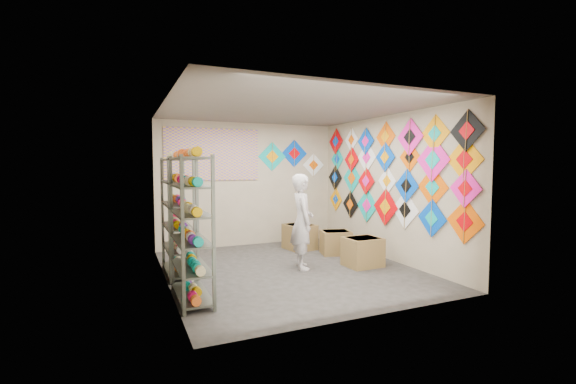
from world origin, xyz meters
name	(u,v)px	position (x,y,z in m)	size (l,w,h in m)	color
ground	(290,269)	(0.00, 0.00, 0.00)	(4.50, 4.50, 0.00)	#2D2A27
room_walls	(290,173)	(0.00, 0.00, 1.64)	(4.50, 4.50, 4.50)	#B8A88D
shelf_rack_front	(191,228)	(-1.78, -0.85, 0.95)	(0.40, 1.10, 1.90)	#4C5147
shelf_rack_back	(177,216)	(-1.78, 0.45, 0.95)	(0.40, 1.10, 1.90)	#4C5147
string_spools	(183,215)	(-1.78, -0.20, 1.05)	(0.12, 2.36, 0.12)	#F10F60
kite_wall_display	(389,174)	(1.98, -0.10, 1.61)	(0.06, 4.32, 2.01)	#F75900
back_wall_kites	(291,158)	(1.02, 2.24, 1.94)	(1.65, 0.02, 0.86)	#04B2AA
poster	(213,154)	(-0.80, 2.23, 2.00)	(2.00, 0.01, 1.10)	#7B52B2
shopkeeper	(302,221)	(0.23, -0.02, 0.81)	(0.51, 0.66, 1.63)	beige
carton_a	(363,252)	(1.26, -0.32, 0.25)	(0.60, 0.50, 0.50)	olive
carton_b	(336,242)	(1.30, 0.67, 0.23)	(0.57, 0.46, 0.46)	olive
carton_c	(300,237)	(0.84, 1.37, 0.26)	(0.54, 0.60, 0.52)	olive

